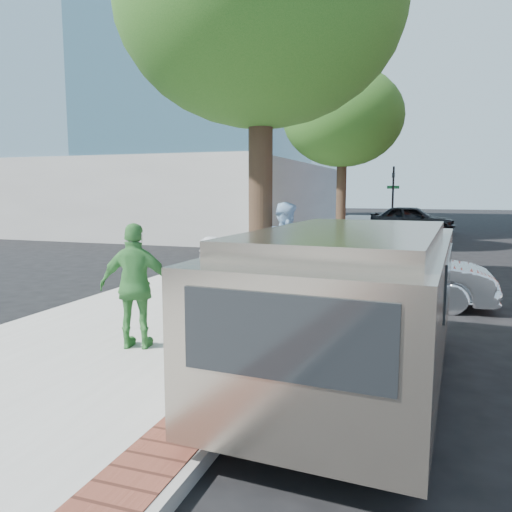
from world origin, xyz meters
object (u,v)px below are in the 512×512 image
at_px(van, 357,298).
at_px(person_green, 136,286).
at_px(bg_car, 412,219).
at_px(person_officer, 287,250).
at_px(sedan_silver, 393,273).
at_px(person_gray, 208,301).
at_px(parking_meter, 285,264).

bearing_deg(van, person_green, -175.01).
xyz_separation_m(person_green, bg_car, (3.13, 23.57, -0.27)).
distance_m(person_officer, sedan_silver, 2.33).
bearing_deg(person_officer, van, -171.67).
xyz_separation_m(person_gray, person_officer, (-0.15, 4.41, 0.17)).
relative_size(person_green, van, 0.33).
bearing_deg(van, parking_meter, 132.38).
relative_size(person_green, sedan_silver, 0.44).
relative_size(parking_meter, person_officer, 0.72).
height_order(person_officer, bg_car, person_officer).
bearing_deg(bg_car, person_green, 174.82).
distance_m(person_officer, person_green, 4.28).
bearing_deg(person_gray, van, 92.89).
bearing_deg(person_green, bg_car, -111.87).
bearing_deg(person_officer, parking_meter, 176.45).
bearing_deg(person_gray, sedan_silver, 150.52).
relative_size(person_gray, sedan_silver, 0.41).
bearing_deg(person_gray, bg_car, 167.85).
xyz_separation_m(parking_meter, person_officer, (-0.60, 2.27, -0.04)).
xyz_separation_m(person_officer, bg_car, (2.02, 19.44, -0.38)).
height_order(sedan_silver, bg_car, bg_car).
xyz_separation_m(person_green, van, (3.14, 0.08, 0.03)).
bearing_deg(bg_car, van, -177.59).
relative_size(sedan_silver, van, 0.74).
relative_size(parking_meter, person_gray, 0.87).
bearing_deg(parking_meter, bg_car, 86.25).
relative_size(parking_meter, person_green, 0.81).
xyz_separation_m(person_officer, person_green, (-1.11, -4.13, -0.11)).
height_order(person_officer, sedan_silver, person_officer).
distance_m(person_gray, person_officer, 4.41).
relative_size(person_green, bg_car, 0.39).
bearing_deg(person_officer, sedan_silver, -91.23).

